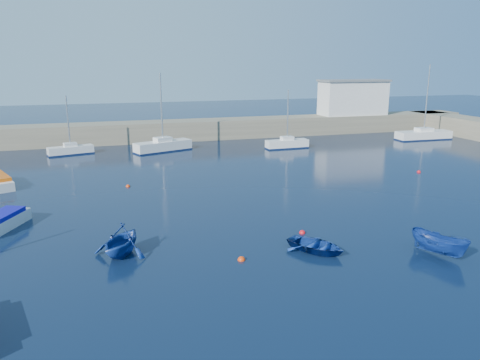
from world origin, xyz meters
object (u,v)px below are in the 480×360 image
object	(u,v)px
harbor_office	(353,98)
dinghy_right	(439,244)
dinghy_center	(316,246)
sailboat_8	(423,135)
sailboat_5	(71,150)
motorboat_1	(2,221)
dinghy_left	(121,240)
sailboat_6	(163,146)
sailboat_7	(287,144)

from	to	relation	value
harbor_office	dinghy_right	bearing A→B (deg)	-114.27
harbor_office	dinghy_center	bearing A→B (deg)	-122.19
sailboat_8	sailboat_5	bearing A→B (deg)	87.93
motorboat_1	dinghy_left	xyz separation A→B (m)	(7.11, -6.74, 0.42)
sailboat_6	dinghy_left	world-z (taller)	sailboat_6
sailboat_6	dinghy_center	size ratio (longest dim) A/B	2.71
sailboat_7	motorboat_1	bearing A→B (deg)	125.26
sailboat_5	motorboat_1	distance (m)	25.29
harbor_office	sailboat_6	distance (m)	31.54
sailboat_6	motorboat_1	distance (m)	27.66
sailboat_7	sailboat_8	bearing A→B (deg)	-89.37
sailboat_8	dinghy_right	bearing A→B (deg)	144.55
dinghy_right	dinghy_center	bearing A→B (deg)	137.03
sailboat_7	dinghy_left	xyz separation A→B (m)	(-21.64, -28.34, 0.31)
sailboat_5	dinghy_right	xyz separation A→B (m)	(20.92, -36.94, 0.11)
harbor_office	sailboat_5	world-z (taller)	harbor_office
dinghy_left	dinghy_right	size ratio (longest dim) A/B	1.02
harbor_office	sailboat_7	bearing A→B (deg)	-145.09
sailboat_7	dinghy_right	size ratio (longest dim) A/B	2.13
sailboat_7	dinghy_left	world-z (taller)	sailboat_7
motorboat_1	dinghy_right	distance (m)	26.77
harbor_office	dinghy_center	world-z (taller)	harbor_office
dinghy_center	sailboat_5	bearing A→B (deg)	78.23
sailboat_5	dinghy_left	bearing A→B (deg)	171.83
sailboat_6	dinghy_right	bearing A→B (deg)	175.49
sailboat_6	dinghy_right	world-z (taller)	sailboat_6
sailboat_8	motorboat_1	xyz separation A→B (m)	(-49.53, -22.42, -0.16)
sailboat_5	motorboat_1	xyz separation A→B (m)	(-3.09, -25.10, -0.06)
dinghy_center	dinghy_right	world-z (taller)	dinghy_right
sailboat_7	sailboat_8	size ratio (longest dim) A/B	0.71
dinghy_right	motorboat_1	bearing A→B (deg)	132.06
sailboat_5	dinghy_left	world-z (taller)	sailboat_5
motorboat_1	dinghy_center	size ratio (longest dim) A/B	1.31
sailboat_6	sailboat_8	size ratio (longest dim) A/B	0.91
sailboat_5	sailboat_7	distance (m)	25.90
sailboat_6	sailboat_7	bearing A→B (deg)	-119.85
sailboat_6	sailboat_7	size ratio (longest dim) A/B	1.28
sailboat_6	dinghy_center	distance (m)	33.68
sailboat_6	motorboat_1	xyz separation A→B (m)	(-13.65, -24.05, -0.19)
sailboat_8	motorboat_1	distance (m)	54.37
sailboat_8	dinghy_center	world-z (taller)	sailboat_8
harbor_office	motorboat_1	size ratio (longest dim) A/B	2.24
sailboat_7	sailboat_8	world-z (taller)	sailboat_8
motorboat_1	dinghy_center	xyz separation A→B (m)	(17.70, -9.39, -0.13)
sailboat_5	dinghy_right	size ratio (longest dim) A/B	2.01
harbor_office	sailboat_7	size ratio (longest dim) A/B	1.39
sailboat_7	motorboat_1	distance (m)	35.95
harbor_office	motorboat_1	bearing A→B (deg)	-143.77
sailboat_7	dinghy_left	distance (m)	35.65
dinghy_right	sailboat_7	bearing A→B (deg)	60.25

